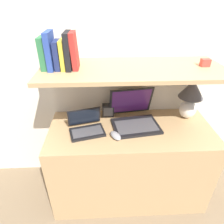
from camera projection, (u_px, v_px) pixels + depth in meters
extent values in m
plane|color=#7A664C|center=(131.00, 217.00, 1.72)|extent=(12.00, 12.00, 0.00)
cube|color=silver|center=(128.00, 57.00, 1.65)|extent=(6.00, 0.05, 2.40)
cube|color=tan|center=(129.00, 162.00, 1.78)|extent=(1.30, 0.57, 0.73)
cube|color=silver|center=(126.00, 122.00, 1.92)|extent=(1.30, 0.04, 1.18)
cube|color=tan|center=(133.00, 69.00, 1.41)|extent=(1.30, 0.52, 0.03)
ellipsoid|color=white|center=(188.00, 109.00, 1.69)|extent=(0.14, 0.14, 0.16)
cylinder|color=tan|center=(190.00, 99.00, 1.64)|extent=(0.02, 0.02, 0.03)
cone|color=#4C4C51|center=(192.00, 89.00, 1.59)|extent=(0.20, 0.20, 0.15)
cube|color=black|center=(136.00, 126.00, 1.60)|extent=(0.40, 0.31, 0.02)
cube|color=#47474C|center=(136.00, 126.00, 1.58)|extent=(0.34, 0.23, 0.00)
cube|color=black|center=(131.00, 101.00, 1.67)|extent=(0.37, 0.13, 0.26)
cube|color=#4C1E60|center=(131.00, 101.00, 1.67)|extent=(0.33, 0.11, 0.22)
cube|color=black|center=(87.00, 132.00, 1.53)|extent=(0.29, 0.22, 0.02)
cube|color=#47474C|center=(87.00, 132.00, 1.52)|extent=(0.25, 0.17, 0.00)
cube|color=black|center=(84.00, 116.00, 1.57)|extent=(0.26, 0.10, 0.15)
cube|color=black|center=(84.00, 117.00, 1.56)|extent=(0.23, 0.08, 0.13)
ellipsoid|color=#99999E|center=(116.00, 136.00, 1.48)|extent=(0.11, 0.13, 0.04)
cube|color=black|center=(108.00, 110.00, 1.73)|extent=(0.10, 0.06, 0.11)
cube|color=#59595B|center=(108.00, 112.00, 1.70)|extent=(0.08, 0.00, 0.08)
cube|color=#2D7042|center=(44.00, 53.00, 1.32)|extent=(0.04, 0.13, 0.21)
cube|color=#284293|center=(50.00, 51.00, 1.31)|extent=(0.04, 0.17, 0.24)
cube|color=navy|center=(58.00, 55.00, 1.33)|extent=(0.04, 0.14, 0.19)
cube|color=gold|center=(63.00, 54.00, 1.33)|extent=(0.03, 0.15, 0.19)
cube|color=black|center=(68.00, 51.00, 1.32)|extent=(0.03, 0.17, 0.24)
cube|color=#A82823|center=(74.00, 51.00, 1.32)|extent=(0.05, 0.14, 0.24)
cube|color=#CC3D33|center=(205.00, 63.00, 1.41)|extent=(0.06, 0.05, 0.05)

